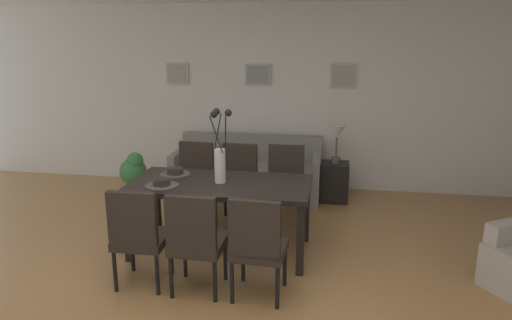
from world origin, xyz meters
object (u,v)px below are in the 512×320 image
Objects in this scene: dining_chair_far_right at (237,180)px; side_table at (335,182)px; centerpiece_vase at (220,155)px; potted_plant at (134,174)px; framed_picture_center at (258,75)px; dining_table at (221,190)px; dining_chair_mid_left at (257,243)px; bowl_near_right at (175,171)px; sofa at (248,176)px; framed_picture_right at (343,76)px; framed_picture_left at (177,74)px; bowl_near_left at (162,182)px; dining_chair_near_right at (194,177)px; dining_chair_near_left at (139,233)px; dining_chair_mid_right at (285,181)px; table_lamp at (337,136)px; dining_chair_far_left at (195,238)px.

dining_chair_far_right is 1.49m from side_table.
potted_plant is (-1.53, 1.32, -0.65)m from centerpiece_vase.
framed_picture_center is (-1.13, 0.52, 1.36)m from side_table.
dining_chair_mid_left is (0.52, -0.86, -0.15)m from dining_table.
centerpiece_vase is at bearing -20.03° from bowl_near_right.
framed_picture_right is (1.24, 0.48, 1.35)m from sofa.
framed_picture_left reaches higher than dining_table.
dining_chair_mid_left is 2.49× the size of framed_picture_center.
centerpiece_vase is 4.32× the size of bowl_near_right.
dining_chair_mid_left reaches higher than bowl_near_left.
dining_table is at bearing -124.65° from centerpiece_vase.
sofa is at bearing 73.26° from bowl_near_right.
dining_chair_near_right is at bearing 90.12° from bowl_near_right.
sofa is 5.94× the size of framed_picture_left.
dining_chair_near_left is at bearing -89.13° from bowl_near_right.
dining_chair_mid_right is at bearing 44.17° from bowl_near_left.
dining_chair_mid_right reaches higher than sofa.
centerpiece_vase reaches higher than potted_plant.
framed_picture_center is at bearing 111.62° from dining_chair_mid_right.
table_lamp is at bearing 43.08° from bowl_near_right.
side_table is at bearing 76.87° from dining_chair_mid_left.
bowl_near_right is at bearing 159.81° from dining_table.
dining_chair_far_left reaches higher than bowl_near_left.
dining_chair_near_left is 3.09m from side_table.
dining_chair_far_left is at bearing 179.36° from dining_chair_mid_left.
dining_chair_mid_right is at bearing 2.97° from dining_chair_far_right.
dining_chair_far_left and dining_chair_mid_left have the same top height.
dining_chair_near_left is 1.11m from centerpiece_vase.
framed_picture_center reaches higher than bowl_near_left.
dining_chair_far_right is 1.82m from framed_picture_center.
side_table is at bearing -1.69° from sofa.
framed_picture_center is 2.19m from potted_plant.
bowl_near_right is at bearing 159.97° from centerpiece_vase.
table_lamp reaches higher than dining_chair_near_right.
bowl_near_left reaches higher than sofa.
dining_chair_far_right is 1.77× the size of side_table.
potted_plant is (-1.52, 2.18, -0.14)m from dining_chair_far_left.
table_lamp is at bearing 57.26° from dining_table.
table_lamp reaches higher than dining_chair_far_right.
centerpiece_vase is at bearing -89.98° from framed_picture_center.
dining_chair_near_left and dining_chair_mid_left have the same top height.
centerpiece_vase is at bearing 89.36° from dining_chair_far_left.
dining_chair_mid_left is at bearing -58.08° from dining_chair_near_right.
potted_plant is (-1.52, 0.48, -0.14)m from dining_chair_far_right.
dining_chair_mid_right is at bearing 31.40° from bowl_near_right.
dining_chair_near_left is at bearing -122.12° from dining_table.
bowl_near_left is (-0.53, 0.66, 0.27)m from dining_chair_far_left.
dining_chair_near_right is 2.74× the size of framed_picture_left.
table_lamp is 0.76× the size of potted_plant.
dining_table is at bearing -40.96° from potted_plant.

